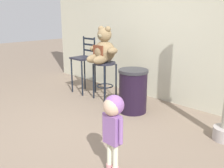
% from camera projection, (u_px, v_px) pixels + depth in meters
% --- Properties ---
extents(ground_plane, '(24.00, 24.00, 0.00)m').
position_uv_depth(ground_plane, '(78.00, 129.00, 3.90)').
color(ground_plane, '#806D5C').
extents(bar_stool_with_teddy, '(0.43, 0.43, 0.75)m').
position_uv_depth(bar_stool_with_teddy, '(105.00, 72.00, 5.13)').
color(bar_stool_with_teddy, '#232330').
rests_on(bar_stool_with_teddy, ground_plane).
extents(teddy_bear, '(0.65, 0.58, 0.70)m').
position_uv_depth(teddy_bear, '(103.00, 49.00, 4.98)').
color(teddy_bear, olive).
rests_on(teddy_bear, bar_stool_with_teddy).
extents(child_walking, '(0.28, 0.23, 0.90)m').
position_uv_depth(child_walking, '(113.00, 118.00, 2.64)').
color(child_walking, '#D69094').
rests_on(child_walking, ground_plane).
extents(trash_bin, '(0.51, 0.51, 0.76)m').
position_uv_depth(trash_bin, '(133.00, 91.00, 4.47)').
color(trash_bin, black).
rests_on(trash_bin, ground_plane).
extents(bar_chair_empty, '(0.42, 0.42, 1.20)m').
position_uv_depth(bar_chair_empty, '(84.00, 61.00, 5.53)').
color(bar_chair_empty, '#232330').
rests_on(bar_chair_empty, ground_plane).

